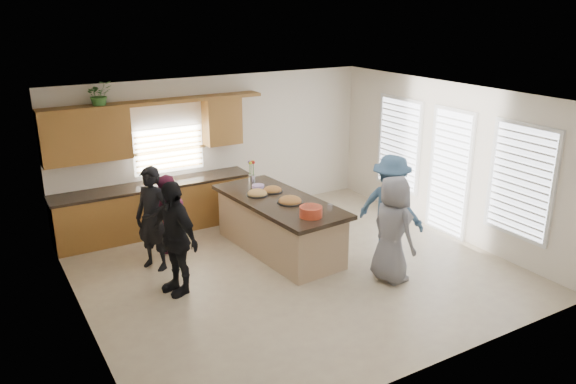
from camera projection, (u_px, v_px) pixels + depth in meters
floor at (295, 270)px, 9.11m from camera, size 6.50×6.50×0.00m
room_shell at (296, 157)px, 8.51m from camera, size 6.52×6.02×2.81m
back_cabinetry at (151, 186)px, 10.35m from camera, size 4.08×0.66×2.46m
right_wall_glazing at (452, 165)px, 10.13m from camera, size 0.06×4.00×2.25m
island at (279, 226)px, 9.68m from camera, size 1.36×2.78×0.95m
platter_front at (290, 201)px, 9.34m from camera, size 0.43×0.43×0.18m
platter_mid at (273, 190)px, 9.89m from camera, size 0.36×0.36×0.15m
platter_back at (257, 194)px, 9.71m from camera, size 0.38×0.38×0.15m
salad_bowl at (311, 211)px, 8.72m from camera, size 0.36×0.36×0.16m
clear_cup at (330, 207)px, 8.98m from camera, size 0.08×0.08×0.11m
plate_stack at (258, 186)px, 10.12m from camera, size 0.22×0.22×0.05m
flower_vase at (252, 171)px, 10.32m from camera, size 0.14×0.14×0.42m
potted_plant at (99, 95)px, 9.51m from camera, size 0.48×0.44×0.47m
woman_left_back at (153, 219)px, 8.93m from camera, size 0.68×0.74×1.70m
woman_left_mid at (168, 220)px, 9.19m from camera, size 0.60×0.75×1.48m
woman_left_front at (174, 238)px, 8.17m from camera, size 0.68×1.09×1.73m
woman_right_back at (390, 207)px, 9.33m from camera, size 1.07×1.32×1.78m
woman_right_front at (393, 229)px, 8.53m from camera, size 0.55×0.84×1.69m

